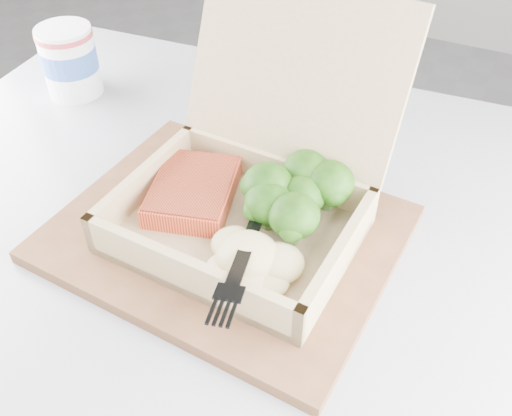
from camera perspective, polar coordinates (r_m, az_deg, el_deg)
The scene contains 10 objects.
floor at distance 1.48m, azimuth -16.90°, elevation -12.69°, with size 4.00×4.00×0.00m, color gray.
cafe_table at distance 0.76m, azimuth -6.34°, elevation -13.38°, with size 0.88×0.88×0.74m.
serving_tray at distance 0.60m, azimuth -3.03°, elevation -2.56°, with size 0.34×0.27×0.01m, color brown.
takeout_container at distance 0.58m, azimuth 0.04°, elevation 3.47°, with size 0.25×0.27×0.21m.
salmon_fillet at distance 0.61m, azimuth -6.27°, elevation 1.69°, with size 0.08×0.11×0.02m, color #FF5731.
broccoli_pile at distance 0.58m, azimuth 4.44°, elevation 0.64°, with size 0.12×0.12×0.04m, color #326D18, non-canonical shape.
mashed_potatoes at distance 0.53m, azimuth -0.88°, elevation -4.75°, with size 0.10×0.09×0.03m, color #C9BD82.
plastic_fork at distance 0.54m, azimuth -0.37°, elevation -2.04°, with size 0.06×0.17×0.02m.
paper_cup at distance 0.86m, azimuth -18.17°, elevation 13.96°, with size 0.08×0.08×0.10m.
receipt at distance 0.74m, azimuth 4.21°, elevation 6.56°, with size 0.08×0.14×0.00m, color silver.
Camera 1 is at (0.73, -0.53, 1.17)m, focal length 40.00 mm.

